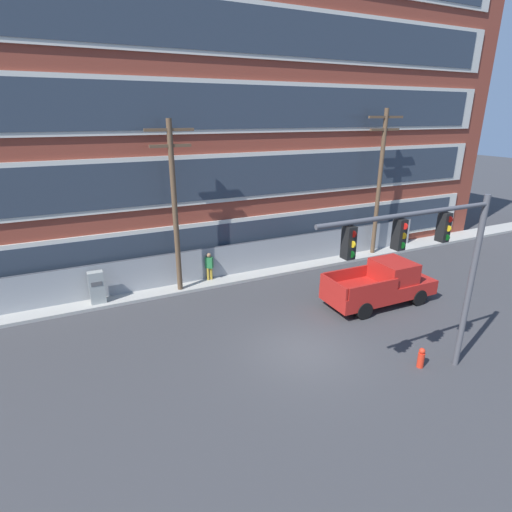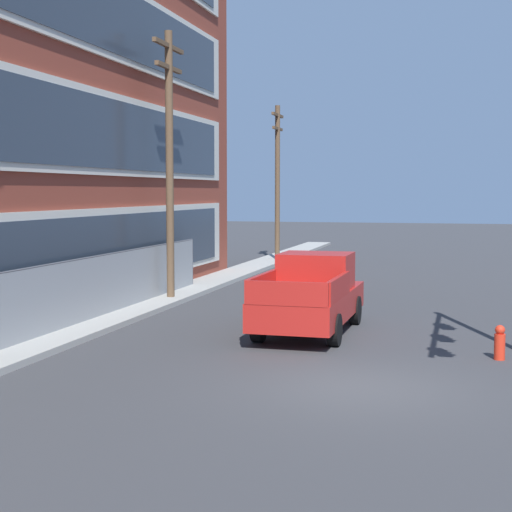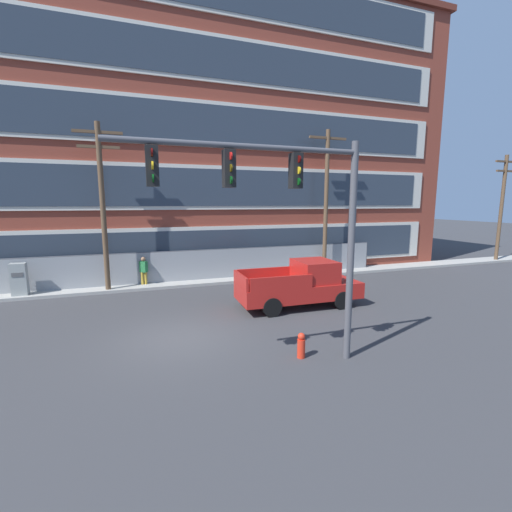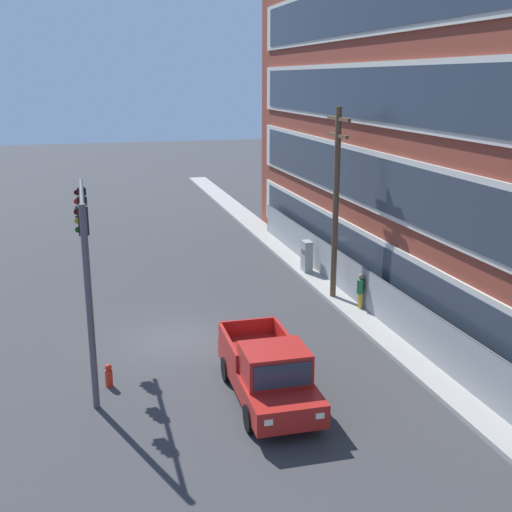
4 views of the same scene
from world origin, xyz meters
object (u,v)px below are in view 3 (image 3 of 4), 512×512
at_px(utility_pole_near_corner, 102,201).
at_px(utility_pole_midblock, 326,197).
at_px(utility_pole_far_east, 502,204).
at_px(fire_hydrant, 301,346).
at_px(pedestrian_near_cabinet, 144,270).
at_px(electrical_cabinet, 19,281).
at_px(traffic_signal_mast, 285,202).
at_px(pickup_truck_red, 302,285).

distance_m(utility_pole_near_corner, utility_pole_midblock, 12.94).
xyz_separation_m(utility_pole_midblock, utility_pole_far_east, (15.53, -0.08, -0.49)).
height_order(utility_pole_far_east, fire_hydrant, utility_pole_far_east).
bearing_deg(pedestrian_near_cabinet, electrical_cabinet, -176.27).
distance_m(utility_pole_far_east, electrical_cabinet, 32.62).
height_order(traffic_signal_mast, pickup_truck_red, traffic_signal_mast).
distance_m(utility_pole_midblock, pedestrian_near_cabinet, 11.84).
bearing_deg(pickup_truck_red, utility_pole_near_corner, 146.90).
xyz_separation_m(traffic_signal_mast, utility_pole_midblock, (7.66, 10.87, 0.37)).
bearing_deg(traffic_signal_mast, utility_pole_near_corner, 116.33).
distance_m(traffic_signal_mast, electrical_cabinet, 14.70).
relative_size(utility_pole_far_east, electrical_cabinet, 4.73).
distance_m(utility_pole_near_corner, electrical_cabinet, 5.51).
distance_m(traffic_signal_mast, utility_pole_midblock, 13.30).
height_order(utility_pole_midblock, pedestrian_near_cabinet, utility_pole_midblock).
height_order(pedestrian_near_cabinet, fire_hydrant, pedestrian_near_cabinet).
height_order(utility_pole_near_corner, fire_hydrant, utility_pole_near_corner).
bearing_deg(utility_pole_midblock, pedestrian_near_cabinet, 178.41).
bearing_deg(electrical_cabinet, utility_pole_midblock, 0.23).
height_order(utility_pole_near_corner, pedestrian_near_cabinet, utility_pole_near_corner).
height_order(utility_pole_near_corner, utility_pole_midblock, utility_pole_midblock).
distance_m(traffic_signal_mast, fire_hydrant, 4.35).
xyz_separation_m(utility_pole_near_corner, fire_hydrant, (6.06, -10.21, -4.32)).
bearing_deg(utility_pole_far_east, utility_pole_near_corner, -179.72).
xyz_separation_m(utility_pole_far_east, fire_hydrant, (-22.40, -10.35, -4.14)).
bearing_deg(pedestrian_near_cabinet, pickup_truck_red, -42.25).
bearing_deg(fire_hydrant, utility_pole_midblock, 56.62).
relative_size(utility_pole_far_east, fire_hydrant, 10.55).
xyz_separation_m(pickup_truck_red, pedestrian_near_cabinet, (-6.63, 6.02, 0.01)).
bearing_deg(traffic_signal_mast, pickup_truck_red, 58.53).
height_order(electrical_cabinet, fire_hydrant, electrical_cabinet).
xyz_separation_m(pickup_truck_red, utility_pole_near_corner, (-8.43, 5.50, 3.73)).
bearing_deg(fire_hydrant, utility_pole_near_corner, 120.70).
xyz_separation_m(traffic_signal_mast, utility_pole_near_corner, (-5.27, 10.65, 0.06)).
bearing_deg(pedestrian_near_cabinet, fire_hydrant, -68.36).
relative_size(electrical_cabinet, pedestrian_near_cabinet, 1.03).
bearing_deg(utility_pole_near_corner, fire_hydrant, -59.30).
bearing_deg(utility_pole_far_east, pedestrian_near_cabinet, 179.17).
bearing_deg(utility_pole_midblock, utility_pole_near_corner, -179.04).
distance_m(traffic_signal_mast, pedestrian_near_cabinet, 12.26).
xyz_separation_m(pedestrian_near_cabinet, fire_hydrant, (4.26, -10.73, -0.59)).
relative_size(pickup_truck_red, utility_pole_far_east, 0.68).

